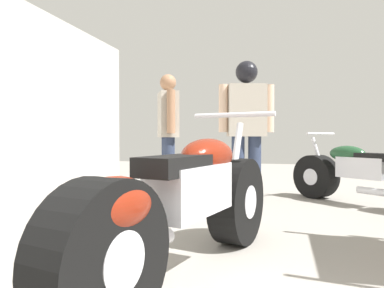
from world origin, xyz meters
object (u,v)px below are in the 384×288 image
object	(u,v)px
mechanic_with_helmet	(246,118)
motorcycle_maroon_cruiser	(187,207)
mechanic_in_blue	(168,127)
motorcycle_black_naked	(365,176)

from	to	relation	value
mechanic_with_helmet	motorcycle_maroon_cruiser	bearing A→B (deg)	-92.23
mechanic_in_blue	mechanic_with_helmet	distance (m)	1.18
motorcycle_maroon_cruiser	mechanic_with_helmet	size ratio (longest dim) A/B	1.22
motorcycle_black_naked	mechanic_in_blue	xyz separation A→B (m)	(-2.52, 0.12, 0.60)
mechanic_in_blue	mechanic_with_helmet	world-z (taller)	mechanic_with_helmet
motorcycle_black_naked	mechanic_in_blue	bearing A→B (deg)	177.18
motorcycle_black_naked	mechanic_with_helmet	xyz separation A→B (m)	(-1.39, -0.21, 0.70)
motorcycle_maroon_cruiser	mechanic_in_blue	xyz separation A→B (m)	(-1.03, 2.80, 0.54)
motorcycle_black_naked	mechanic_with_helmet	bearing A→B (deg)	-171.33
motorcycle_black_naked	motorcycle_maroon_cruiser	bearing A→B (deg)	-119.10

